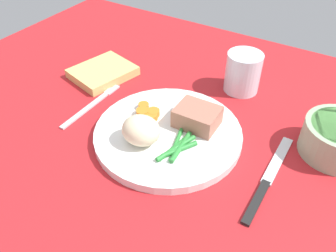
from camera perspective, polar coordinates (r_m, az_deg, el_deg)
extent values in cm
cube|color=red|center=(61.93, 2.00, -2.50)|extent=(120.00, 90.00, 2.00)
cylinder|color=white|center=(60.63, 0.00, -1.29)|extent=(26.25, 26.25, 1.60)
cube|color=#A86B56|center=(60.48, 4.92, 1.56)|extent=(7.65, 6.16, 3.48)
ellipsoid|color=beige|center=(56.58, -4.55, -0.73)|extent=(6.68, 5.85, 4.87)
cylinder|color=orange|center=(64.86, -4.11, 3.34)|extent=(2.03, 2.03, 1.07)
cylinder|color=orange|center=(63.36, -4.11, 2.42)|extent=(2.43, 2.43, 1.27)
cylinder|color=orange|center=(63.10, -2.47, 2.24)|extent=(2.37, 2.37, 1.13)
cylinder|color=orange|center=(62.51, -2.66, 1.78)|extent=(2.40, 2.40, 1.10)
cylinder|color=#2D8C38|center=(56.26, 0.90, -3.75)|extent=(1.90, 6.90, 0.71)
cylinder|color=#2D8C38|center=(56.41, 2.14, -3.51)|extent=(1.59, 7.49, 0.88)
cylinder|color=#2D8C38|center=(56.22, 1.38, -3.71)|extent=(3.28, 8.21, 0.83)
cylinder|color=#2D8C38|center=(58.14, 1.71, -2.01)|extent=(2.87, 8.21, 0.68)
cylinder|color=#2D8C38|center=(56.01, 1.95, -3.94)|extent=(3.93, 6.05, 0.83)
cube|color=silver|center=(68.87, -13.71, 2.63)|extent=(1.00, 13.00, 0.40)
cube|color=silver|center=(73.95, -9.77, 6.18)|extent=(0.24, 3.60, 0.40)
cube|color=silver|center=(73.72, -9.52, 6.09)|extent=(0.24, 3.60, 0.40)
cube|color=silver|center=(73.50, -9.28, 6.01)|extent=(0.24, 3.60, 0.40)
cube|color=silver|center=(73.27, -9.04, 5.92)|extent=(0.24, 3.60, 0.40)
cube|color=black|center=(52.89, 14.58, -12.24)|extent=(1.30, 9.00, 0.64)
cube|color=silver|center=(59.64, 17.90, -5.46)|extent=(1.70, 12.00, 0.40)
cylinder|color=silver|center=(72.52, 12.46, 8.78)|extent=(7.28, 7.28, 8.33)
cylinder|color=silver|center=(73.69, 12.22, 7.30)|extent=(6.69, 6.69, 3.85)
cube|color=#DBBC6B|center=(78.42, -10.88, 8.86)|extent=(13.55, 15.01, 1.93)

